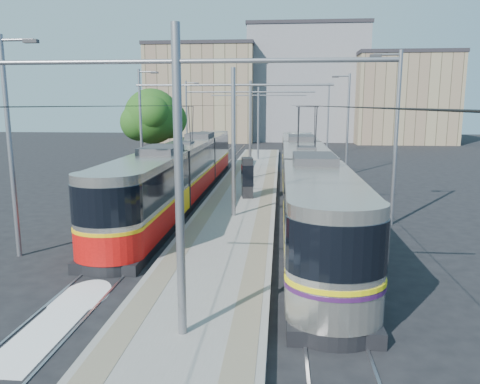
{
  "coord_description": "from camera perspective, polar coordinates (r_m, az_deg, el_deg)",
  "views": [
    {
      "loc": [
        2.24,
        -14.07,
        5.59
      ],
      "look_at": [
        0.38,
        7.24,
        1.6
      ],
      "focal_mm": 35.0,
      "sensor_mm": 36.0,
      "label": 1
    }
  ],
  "objects": [
    {
      "name": "tree",
      "position": [
        37.5,
        -10.19,
        8.95
      ],
      "size": [
        4.72,
        4.36,
        6.85
      ],
      "color": "#382314",
      "rests_on": "ground"
    },
    {
      "name": "ground",
      "position": [
        15.31,
        -3.83,
        -10.88
      ],
      "size": [
        160.0,
        160.0,
        0.0
      ],
      "primitive_type": "plane",
      "color": "black",
      "rests_on": "ground"
    },
    {
      "name": "shelter",
      "position": [
        27.06,
        0.89,
        1.89
      ],
      "size": [
        0.79,
        1.13,
        2.31
      ],
      "rotation": [
        0.0,
        0.0,
        0.15
      ],
      "color": "black",
      "rests_on": "platform"
    },
    {
      "name": "tram_left",
      "position": [
        28.82,
        -6.75,
        2.76
      ],
      "size": [
        2.43,
        27.81,
        5.5
      ],
      "color": "black",
      "rests_on": "ground"
    },
    {
      "name": "building_left",
      "position": [
        75.09,
        -4.48,
        11.87
      ],
      "size": [
        16.32,
        12.24,
        14.64
      ],
      "color": "gray",
      "rests_on": "ground"
    },
    {
      "name": "tactile_strip_right",
      "position": [
        31.53,
        3.49,
        0.9
      ],
      "size": [
        0.7,
        50.0,
        0.01
      ],
      "primitive_type": "cube",
      "color": "gray",
      "rests_on": "platform"
    },
    {
      "name": "platform",
      "position": [
        31.62,
        0.86,
        0.66
      ],
      "size": [
        4.0,
        50.0,
        0.3
      ],
      "primitive_type": "cube",
      "color": "gray",
      "rests_on": "ground"
    },
    {
      "name": "catenary",
      "position": [
        28.33,
        0.47,
        8.41
      ],
      "size": [
        9.2,
        70.0,
        7.0
      ],
      "color": "gray",
      "rests_on": "platform"
    },
    {
      "name": "rails",
      "position": [
        31.65,
        0.86,
        0.42
      ],
      "size": [
        8.71,
        70.0,
        0.03
      ],
      "color": "gray",
      "rests_on": "ground"
    },
    {
      "name": "tactile_strip_left",
      "position": [
        31.73,
        -1.75,
        0.98
      ],
      "size": [
        0.7,
        50.0,
        0.01
      ],
      "primitive_type": "cube",
      "color": "gray",
      "rests_on": "platform"
    },
    {
      "name": "street_lamps",
      "position": [
        35.17,
        1.36,
        8.27
      ],
      "size": [
        15.18,
        38.22,
        8.0
      ],
      "color": "gray",
      "rests_on": "ground"
    },
    {
      "name": "tram_right",
      "position": [
        25.51,
        8.01,
        2.05
      ],
      "size": [
        2.43,
        30.5,
        5.5
      ],
      "color": "black",
      "rests_on": "ground"
    },
    {
      "name": "building_centre",
      "position": [
        78.23,
        7.95,
        12.86
      ],
      "size": [
        18.36,
        14.28,
        17.68
      ],
      "color": "gray",
      "rests_on": "ground"
    },
    {
      "name": "track_arrow",
      "position": [
        13.71,
        -21.43,
        -14.26
      ],
      "size": [
        1.2,
        5.0,
        0.01
      ],
      "primitive_type": "cube",
      "color": "silver",
      "rests_on": "ground"
    },
    {
      "name": "building_right",
      "position": [
        74.23,
        19.19,
        10.73
      ],
      "size": [
        14.28,
        10.2,
        13.06
      ],
      "color": "gray",
      "rests_on": "ground"
    }
  ]
}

